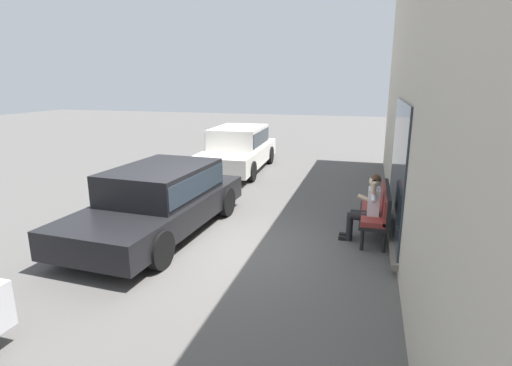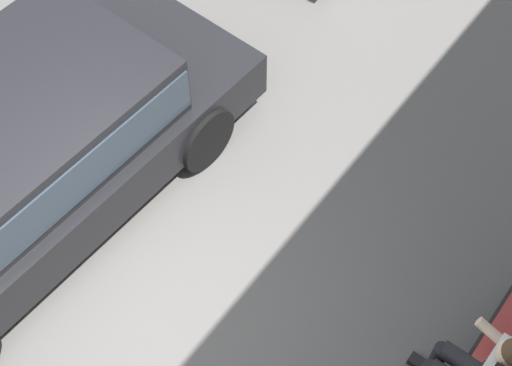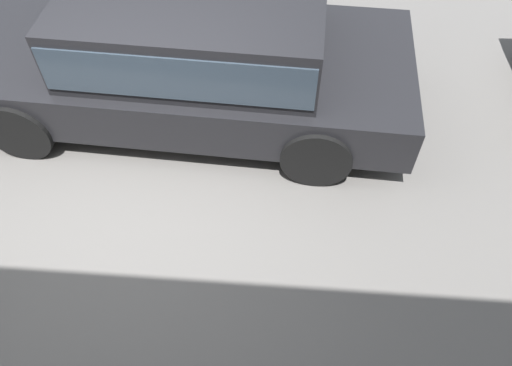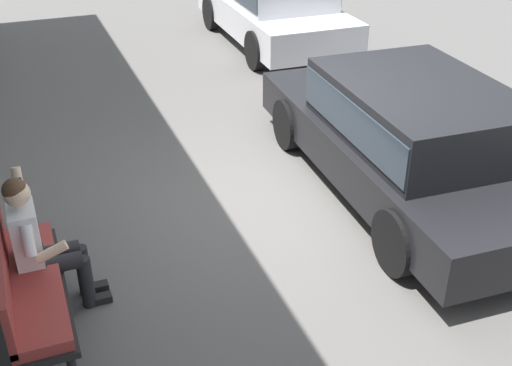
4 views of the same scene
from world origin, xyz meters
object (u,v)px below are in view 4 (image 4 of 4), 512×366
(parked_car_mid, at_px, (411,132))
(parked_car_far, at_px, (275,2))
(person_on_phone, at_px, (40,242))
(bench, at_px, (17,280))

(parked_car_mid, relative_size, parked_car_far, 1.09)
(parked_car_mid, height_order, parked_car_far, parked_car_far)
(person_on_phone, xyz_separation_m, parked_car_far, (6.46, -4.89, 0.11))
(person_on_phone, distance_m, parked_car_far, 8.11)
(parked_car_mid, bearing_deg, bench, 102.24)
(parked_car_far, bearing_deg, bench, 142.88)
(bench, height_order, parked_car_mid, parked_car_mid)
(bench, bearing_deg, parked_car_far, -37.12)
(parked_car_mid, xyz_separation_m, parked_car_far, (5.82, -0.78, 0.06))
(person_on_phone, height_order, parked_car_mid, parked_car_mid)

